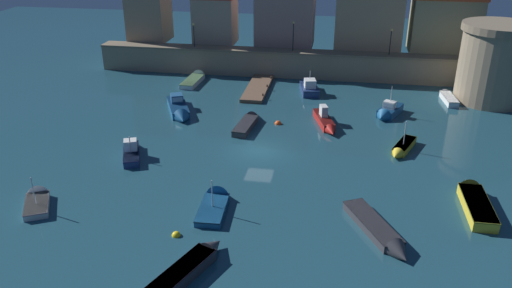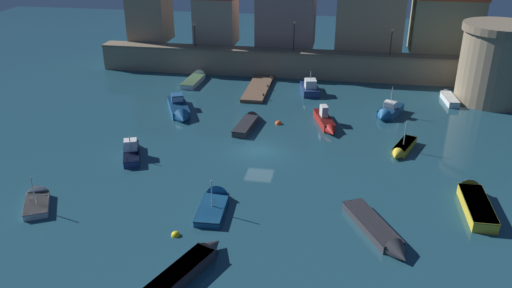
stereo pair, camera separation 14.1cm
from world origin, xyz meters
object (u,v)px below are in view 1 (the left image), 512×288
Objects in this scene: moored_boat_6 at (402,148)px; moored_boat_8 at (474,199)px; quay_lamp_0 at (194,31)px; moored_boat_3 at (191,265)px; quay_lamp_1 at (293,31)px; moored_boat_7 at (179,109)px; fortress_tower at (495,63)px; quay_lamp_2 at (391,37)px; mooring_buoy_1 at (278,124)px; moored_boat_5 at (38,199)px; moored_boat_11 at (131,149)px; moored_boat_12 at (388,112)px; moored_boat_0 at (308,86)px; moored_boat_9 at (325,121)px; moored_boat_4 at (248,122)px; moored_boat_10 at (196,78)px; moored_boat_13 at (215,201)px; moored_boat_1 at (381,233)px; mooring_buoy_0 at (176,236)px.

moored_boat_6 reaches higher than moored_boat_8.
quay_lamp_0 is 0.47× the size of moored_boat_3.
quay_lamp_1 is 19.54m from moored_boat_7.
moored_boat_8 is (-6.56, -24.18, -4.01)m from fortress_tower.
fortress_tower reaches higher than quay_lamp_0.
quay_lamp_2 is 21.19m from mooring_buoy_1.
moored_boat_11 is at bearing -49.55° from moored_boat_5.
moored_boat_0 is at bearing -103.57° from moored_boat_12.
fortress_tower is 21.35m from moored_boat_9.
moored_boat_4 is 8.12m from moored_boat_7.
moored_boat_0 is (-9.53, -5.68, -5.01)m from quay_lamp_2.
moored_boat_10 is (-9.29, 13.41, -0.01)m from moored_boat_4.
moored_boat_5 is 0.85× the size of moored_boat_13.
quay_lamp_0 reaches higher than moored_boat_7.
moored_boat_0 is 18.39m from moored_boat_6.
moored_boat_4 is 0.92× the size of moored_boat_8.
moored_boat_5 is 0.91× the size of moored_boat_6.
quay_lamp_1 is at bearing 19.51° from moored_boat_3.
quay_lamp_1 is 1.16× the size of quay_lamp_2.
moored_boat_4 is at bearing 51.98° from moored_boat_7.
moored_boat_10 is (-24.04, -4.05, -5.27)m from quay_lamp_2.
moored_boat_5 is 9.83m from moored_boat_11.
moored_boat_10 is at bearing -85.63° from moored_boat_12.
quay_lamp_0 reaches higher than mooring_buoy_1.
quay_lamp_0 is 42.57m from moored_boat_3.
moored_boat_7 is at bearing -82.32° from moored_boat_6.
moored_boat_3 is 1.01× the size of moored_boat_10.
moored_boat_5 is 0.80× the size of moored_boat_11.
quay_lamp_2 reaches higher than quay_lamp_0.
moored_boat_1 is 1.43× the size of moored_boat_12.
moored_boat_12 is at bearing -92.97° from quay_lamp_2.
moored_boat_3 is at bearing -74.77° from quay_lamp_0.
moored_boat_0 reaches higher than moored_boat_9.
quay_lamp_1 is 38.04m from mooring_buoy_0.
moored_boat_8 is 17.68m from moored_boat_9.
moored_boat_7 is (-10.56, -15.53, -5.41)m from quay_lamp_1.
quay_lamp_2 is at bearing 100.19° from moored_boat_7.
moored_boat_12 reaches higher than moored_boat_5.
moored_boat_5 is at bearing 176.02° from moored_boat_10.
moored_boat_3 is at bearing 179.66° from moored_boat_13.
moored_boat_13 is at bearing -149.06° from moored_boat_11.
moored_boat_4 is at bearing 86.25° from mooring_buoy_0.
moored_boat_1 is at bearing 21.15° from moored_boat_7.
mooring_buoy_1 is at bearing -89.46° from moored_boat_6.
moored_boat_0 is 24.74m from moored_boat_11.
quay_lamp_0 is at bearing 180.00° from quay_lamp_1.
quay_lamp_1 is at bearing -128.31° from moored_boat_6.
quay_lamp_0 reaches higher than moored_boat_5.
moored_boat_6 reaches higher than moored_boat_9.
moored_boat_1 is 22.76m from moored_boat_12.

